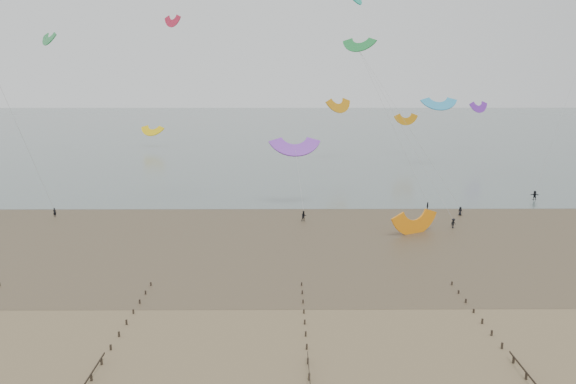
# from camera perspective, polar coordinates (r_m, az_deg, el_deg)

# --- Properties ---
(ground) EXTENTS (500.00, 500.00, 0.00)m
(ground) POSITION_cam_1_polar(r_m,az_deg,el_deg) (56.96, -2.38, -13.92)
(ground) COLOR brown
(ground) RESTS_ON ground
(sea_and_shore) EXTENTS (500.00, 665.00, 0.03)m
(sea_and_shore) POSITION_cam_1_polar(r_m,az_deg,el_deg) (89.32, -4.24, -4.16)
(sea_and_shore) COLOR #475654
(sea_and_shore) RESTS_ON ground
(kitesurfer_lead) EXTENTS (0.60, 0.40, 1.61)m
(kitesurfer_lead) POSITION_cam_1_polar(r_m,az_deg,el_deg) (106.83, -22.62, -1.92)
(kitesurfer_lead) COLOR black
(kitesurfer_lead) RESTS_ON ground
(kitesurfers) EXTENTS (126.42, 21.38, 1.87)m
(kitesurfers) POSITION_cam_1_polar(r_m,az_deg,el_deg) (105.45, 15.27, -1.55)
(kitesurfers) COLOR black
(kitesurfers) RESTS_ON ground
(grounded_kite) EXTENTS (9.37, 8.72, 4.12)m
(grounded_kite) POSITION_cam_1_polar(r_m,az_deg,el_deg) (91.04, 12.72, -4.12)
(grounded_kite) COLOR orange
(grounded_kite) RESTS_ON ground
(kites_airborne) EXTENTS (255.01, 112.16, 40.90)m
(kites_airborne) POSITION_cam_1_polar(r_m,az_deg,el_deg) (142.97, -6.89, 10.39)
(kites_airborne) COLOR red
(kites_airborne) RESTS_ON ground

